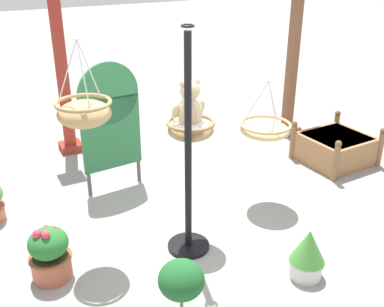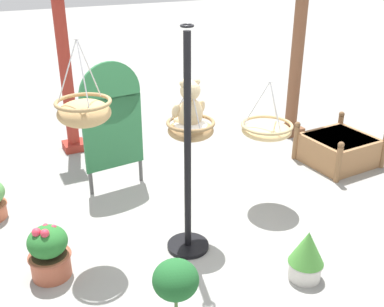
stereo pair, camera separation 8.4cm
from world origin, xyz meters
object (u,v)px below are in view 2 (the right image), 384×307
object	(u,v)px
display_pole_central	(188,189)
teddy_bear	(189,107)
wooden_planter_box	(339,149)
potted_plant_fern_front	(49,252)
greenhouse_pillar_left	(298,45)
greenhouse_pillar_right	(66,73)
hanging_basket_left_high	(84,111)
hanging_basket_with_teddy	(190,129)
display_sign_board	(112,117)
hanging_basket_right_low	(267,129)
potted_plant_bushy_green	(307,255)

from	to	relation	value
display_pole_central	teddy_bear	distance (m)	0.82
wooden_planter_box	potted_plant_fern_front	world-z (taller)	wooden_planter_box
teddy_bear	greenhouse_pillar_left	world-z (taller)	greenhouse_pillar_left
greenhouse_pillar_right	display_pole_central	bearing A→B (deg)	-80.64
hanging_basket_left_high	wooden_planter_box	distance (m)	3.97
hanging_basket_with_teddy	display_sign_board	bearing A→B (deg)	107.28
wooden_planter_box	display_sign_board	distance (m)	3.29
teddy_bear	greenhouse_pillar_right	distance (m)	2.88
hanging_basket_right_low	potted_plant_bushy_green	bearing A→B (deg)	-107.73
hanging_basket_left_high	hanging_basket_right_low	size ratio (longest dim) A/B	1.20
hanging_basket_right_low	display_pole_central	bearing A→B (deg)	-159.06
hanging_basket_right_low	hanging_basket_left_high	bearing A→B (deg)	-178.44
greenhouse_pillar_left	wooden_planter_box	distance (m)	1.77
hanging_basket_left_high	display_sign_board	bearing A→B (deg)	63.66
wooden_planter_box	display_pole_central	bearing A→B (deg)	-162.30
greenhouse_pillar_left	potted_plant_bushy_green	size ratio (longest dim) A/B	5.88
teddy_bear	potted_plant_bushy_green	xyz separation A→B (m)	(0.65, -1.20, -1.20)
greenhouse_pillar_right	potted_plant_fern_front	world-z (taller)	greenhouse_pillar_right
hanging_basket_with_teddy	potted_plant_fern_front	xyz separation A→B (m)	(-1.53, -0.08, -0.97)
display_pole_central	potted_plant_bushy_green	bearing A→B (deg)	-49.20
display_pole_central	greenhouse_pillar_right	size ratio (longest dim) A/B	0.91
potted_plant_bushy_green	greenhouse_pillar_right	bearing A→B (deg)	108.10
teddy_bear	display_sign_board	bearing A→B (deg)	107.58
hanging_basket_right_low	wooden_planter_box	bearing A→B (deg)	15.09
greenhouse_pillar_left	wooden_planter_box	bearing A→B (deg)	-93.44
greenhouse_pillar_right	potted_plant_bushy_green	bearing A→B (deg)	-71.90
potted_plant_fern_front	greenhouse_pillar_left	bearing A→B (deg)	24.61
hanging_basket_right_low	display_sign_board	distance (m)	1.90
display_pole_central	teddy_bear	bearing A→B (deg)	61.31
teddy_bear	hanging_basket_with_teddy	bearing A→B (deg)	-90.00
display_pole_central	hanging_basket_left_high	distance (m)	1.26
display_pole_central	hanging_basket_left_high	bearing A→B (deg)	153.97
hanging_basket_left_high	greenhouse_pillar_right	size ratio (longest dim) A/B	0.32
hanging_basket_with_teddy	greenhouse_pillar_right	bearing A→B (deg)	103.09
display_sign_board	display_pole_central	bearing A→B (deg)	-80.36
potted_plant_fern_front	potted_plant_bushy_green	bearing A→B (deg)	-26.68
hanging_basket_right_low	greenhouse_pillar_left	size ratio (longest dim) A/B	0.22
potted_plant_bushy_green	potted_plant_fern_front	bearing A→B (deg)	153.32
hanging_basket_left_high	teddy_bear	bearing A→B (deg)	-8.27
hanging_basket_left_high	potted_plant_fern_front	xyz separation A→B (m)	(-0.52, -0.25, -1.26)
hanging_basket_right_low	wooden_planter_box	size ratio (longest dim) A/B	0.66
hanging_basket_left_high	display_pole_central	bearing A→B (deg)	-26.03
hanging_basket_left_high	potted_plant_fern_front	size ratio (longest dim) A/B	1.40
teddy_bear	potted_plant_fern_front	size ratio (longest dim) A/B	0.89
hanging_basket_with_teddy	display_pole_central	bearing A→B (deg)	-120.96
greenhouse_pillar_right	potted_plant_fern_front	bearing A→B (deg)	-106.85
teddy_bear	hanging_basket_left_high	size ratio (longest dim) A/B	0.64
greenhouse_pillar_left	potted_plant_bushy_green	xyz separation A→B (m)	(-2.13, -3.08, -1.22)
hanging_basket_right_low	display_sign_board	bearing A→B (deg)	143.42
display_pole_central	potted_plant_bushy_green	size ratio (longest dim) A/B	4.42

